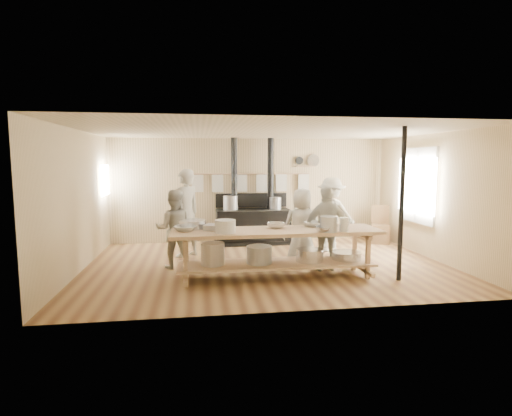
% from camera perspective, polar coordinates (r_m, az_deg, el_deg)
% --- Properties ---
extents(ground, '(7.00, 7.00, 0.00)m').
position_cam_1_polar(ground, '(7.95, 1.62, -8.08)').
color(ground, brown).
rests_on(ground, ground).
extents(room_shell, '(7.00, 7.00, 7.00)m').
position_cam_1_polar(room_shell, '(7.71, 1.66, 3.68)').
color(room_shell, tan).
rests_on(room_shell, ground).
extents(window_right, '(0.09, 1.50, 1.65)m').
position_cam_1_polar(window_right, '(9.50, 22.12, 3.00)').
color(window_right, beige).
rests_on(window_right, ground).
extents(left_opening, '(0.00, 0.90, 0.90)m').
position_cam_1_polar(left_opening, '(9.82, -20.78, 3.75)').
color(left_opening, white).
rests_on(left_opening, ground).
extents(stove, '(1.90, 0.75, 2.60)m').
position_cam_1_polar(stove, '(9.90, -0.50, -2.08)').
color(stove, black).
rests_on(stove, ground).
extents(towel_rail, '(3.00, 0.04, 0.47)m').
position_cam_1_polar(towel_rail, '(10.08, -0.69, 4.03)').
color(towel_rail, tan).
rests_on(towel_rail, ground).
extents(back_wall_shelf, '(0.63, 0.14, 0.32)m').
position_cam_1_polar(back_wall_shelf, '(10.40, 7.36, 6.48)').
color(back_wall_shelf, tan).
rests_on(back_wall_shelf, ground).
extents(prep_table, '(3.60, 0.90, 0.85)m').
position_cam_1_polar(prep_table, '(6.97, 2.84, -5.79)').
color(prep_table, tan).
rests_on(prep_table, ground).
extents(support_post, '(0.08, 0.08, 2.60)m').
position_cam_1_polar(support_post, '(7.12, 20.08, 0.44)').
color(support_post, black).
rests_on(support_post, ground).
extents(cook_far_left, '(0.81, 0.77, 1.87)m').
position_cam_1_polar(cook_far_left, '(8.59, -10.04, -0.72)').
color(cook_far_left, beige).
rests_on(cook_far_left, ground).
extents(cook_left, '(0.75, 0.60, 1.50)m').
position_cam_1_polar(cook_left, '(7.74, -11.58, -2.95)').
color(cook_left, beige).
rests_on(cook_left, ground).
extents(cook_center, '(0.85, 0.67, 1.52)m').
position_cam_1_polar(cook_center, '(7.78, 6.61, -2.73)').
color(cook_center, beige).
rests_on(cook_center, ground).
extents(cook_right, '(0.95, 0.44, 1.58)m').
position_cam_1_polar(cook_right, '(7.52, 10.09, -2.89)').
color(cook_right, beige).
rests_on(cook_right, ground).
extents(cook_by_window, '(1.15, 0.76, 1.67)m').
position_cam_1_polar(cook_by_window, '(9.11, 10.68, -0.96)').
color(cook_by_window, beige).
rests_on(cook_by_window, ground).
extents(chair, '(0.56, 0.56, 0.93)m').
position_cam_1_polar(chair, '(10.45, 17.31, -3.29)').
color(chair, brown).
rests_on(chair, ground).
extents(bowl_white_a, '(0.46, 0.46, 0.09)m').
position_cam_1_polar(bowl_white_a, '(6.85, -10.04, -2.89)').
color(bowl_white_a, silver).
rests_on(bowl_white_a, prep_table).
extents(bowl_steel_a, '(0.43, 0.43, 0.10)m').
position_cam_1_polar(bowl_steel_a, '(7.05, 2.88, -2.51)').
color(bowl_steel_a, silver).
rests_on(bowl_steel_a, prep_table).
extents(bowl_white_b, '(0.51, 0.51, 0.09)m').
position_cam_1_polar(bowl_white_b, '(7.31, 8.33, -2.28)').
color(bowl_white_b, silver).
rests_on(bowl_white_b, prep_table).
extents(bowl_steel_b, '(0.37, 0.37, 0.09)m').
position_cam_1_polar(bowl_steel_b, '(6.77, 9.69, -2.99)').
color(bowl_steel_b, silver).
rests_on(bowl_steel_b, prep_table).
extents(roasting_pan, '(0.49, 0.42, 0.09)m').
position_cam_1_polar(roasting_pan, '(6.89, -5.55, -2.77)').
color(roasting_pan, '#B2B2B7').
rests_on(roasting_pan, prep_table).
extents(mixing_bowl_large, '(0.60, 0.60, 0.15)m').
position_cam_1_polar(mixing_bowl_large, '(7.10, -9.05, -2.32)').
color(mixing_bowl_large, silver).
rests_on(mixing_bowl_large, prep_table).
extents(bucket_galv, '(0.35, 0.35, 0.26)m').
position_cam_1_polar(bucket_galv, '(6.78, 10.34, -2.27)').
color(bucket_galv, gray).
rests_on(bucket_galv, prep_table).
extents(deep_bowl_enamel, '(0.45, 0.45, 0.22)m').
position_cam_1_polar(deep_bowl_enamel, '(6.60, -4.43, -2.64)').
color(deep_bowl_enamel, silver).
rests_on(deep_bowl_enamel, prep_table).
extents(pitcher, '(0.19, 0.19, 0.24)m').
position_cam_1_polar(pitcher, '(6.88, 12.46, -2.31)').
color(pitcher, silver).
rests_on(pitcher, prep_table).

